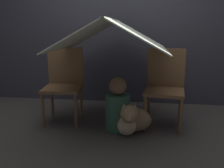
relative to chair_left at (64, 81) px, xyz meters
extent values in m
plane|color=#47423D|center=(0.60, -0.19, -0.48)|extent=(8.80, 8.80, 0.00)
cube|color=#3D3D47|center=(0.60, 0.87, 0.77)|extent=(7.00, 0.05, 2.50)
cylinder|color=brown|center=(-0.17, -0.29, -0.28)|extent=(0.04, 0.04, 0.40)
cylinder|color=brown|center=(0.21, -0.25, -0.28)|extent=(0.04, 0.04, 0.40)
cylinder|color=brown|center=(-0.20, 0.09, -0.28)|extent=(0.04, 0.04, 0.40)
cylinder|color=brown|center=(0.18, 0.12, -0.28)|extent=(0.04, 0.04, 0.40)
cube|color=brown|center=(0.01, -0.08, -0.07)|extent=(0.47, 0.47, 0.04)
cube|color=brown|center=(-0.01, 0.12, 0.18)|extent=(0.44, 0.07, 0.45)
cylinder|color=brown|center=(0.99, -0.25, -0.28)|extent=(0.04, 0.04, 0.40)
cylinder|color=brown|center=(1.37, -0.29, -0.28)|extent=(0.04, 0.04, 0.40)
cylinder|color=brown|center=(1.04, 0.13, -0.28)|extent=(0.04, 0.04, 0.40)
cylinder|color=brown|center=(1.41, 0.08, -0.28)|extent=(0.04, 0.04, 0.40)
cube|color=brown|center=(1.20, -0.08, -0.07)|extent=(0.49, 0.49, 0.04)
cube|color=brown|center=(1.23, 0.12, 0.18)|extent=(0.44, 0.08, 0.45)
cube|color=silver|center=(0.31, -0.08, 0.57)|extent=(0.60, 1.31, 0.34)
cube|color=silver|center=(0.90, -0.08, 0.57)|extent=(0.60, 1.31, 0.34)
cube|color=silver|center=(0.60, -0.08, 0.73)|extent=(0.04, 1.31, 0.01)
cylinder|color=#38664C|center=(0.69, -0.24, -0.28)|extent=(0.27, 0.27, 0.41)
sphere|color=brown|center=(0.69, -0.24, 0.02)|extent=(0.20, 0.20, 0.20)
ellipsoid|color=#9E7F56|center=(0.83, -0.29, -0.34)|extent=(0.46, 0.20, 0.29)
sphere|color=#9E7F56|center=(0.83, -0.46, -0.22)|extent=(0.19, 0.19, 0.19)
ellipsoid|color=#9E7F56|center=(0.83, -0.55, -0.23)|extent=(0.07, 0.09, 0.06)
cone|color=#9E7F56|center=(0.78, -0.46, -0.14)|extent=(0.06, 0.06, 0.08)
cone|color=#9E7F56|center=(0.89, -0.46, -0.14)|extent=(0.06, 0.06, 0.08)
sphere|color=beige|center=(0.80, -0.38, -0.38)|extent=(0.20, 0.20, 0.20)
sphere|color=beige|center=(0.80, -0.38, -0.22)|extent=(0.12, 0.12, 0.12)
camera|label=1|loc=(0.97, -2.87, 0.64)|focal=40.00mm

